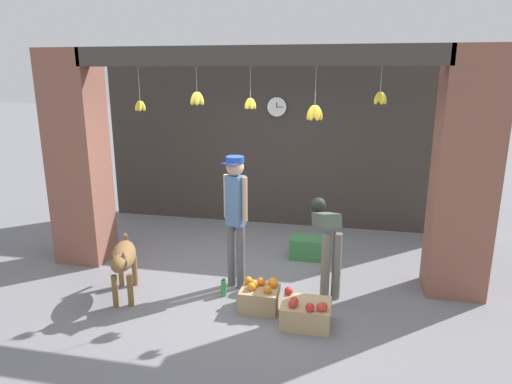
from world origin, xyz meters
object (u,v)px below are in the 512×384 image
object	(u,v)px
worker_stooping	(327,235)
shopkeeper	(236,211)
dog	(123,259)
fruit_crate_apples	(306,313)
produce_box_green	(307,247)
wall_clock	(277,107)
water_bottle	(224,288)
fruit_crate_oranges	(260,296)

from	to	relation	value
worker_stooping	shopkeeper	bearing A→B (deg)	168.35
dog	fruit_crate_apples	world-z (taller)	dog
fruit_crate_apples	produce_box_green	world-z (taller)	fruit_crate_apples
fruit_crate_apples	wall_clock	bearing A→B (deg)	105.00
produce_box_green	water_bottle	size ratio (longest dim) A/B	2.14
worker_stooping	fruit_crate_oranges	bearing A→B (deg)	-156.94
produce_box_green	worker_stooping	bearing A→B (deg)	-71.66
worker_stooping	water_bottle	world-z (taller)	worker_stooping
water_bottle	shopkeeper	bearing A→B (deg)	72.58
wall_clock	fruit_crate_apples	bearing A→B (deg)	-75.00
shopkeeper	produce_box_green	size ratio (longest dim) A/B	3.54
water_bottle	wall_clock	bearing A→B (deg)	86.52
shopkeeper	worker_stooping	xyz separation A→B (m)	(1.14, 0.15, -0.29)
fruit_crate_oranges	produce_box_green	distance (m)	1.70
wall_clock	worker_stooping	bearing A→B (deg)	-66.87
dog	water_bottle	xyz separation A→B (m)	(1.19, 0.29, -0.41)
wall_clock	produce_box_green	bearing A→B (deg)	-63.75
fruit_crate_oranges	wall_clock	bearing A→B (deg)	96.07
worker_stooping	fruit_crate_apples	bearing A→B (deg)	-118.67
shopkeeper	worker_stooping	bearing A→B (deg)	-152.80
fruit_crate_oranges	produce_box_green	world-z (taller)	fruit_crate_oranges
fruit_crate_oranges	fruit_crate_apples	size ratio (longest dim) A/B	0.82
worker_stooping	produce_box_green	size ratio (longest dim) A/B	2.27
dog	worker_stooping	size ratio (longest dim) A/B	0.92
dog	produce_box_green	distance (m)	2.73
shopkeeper	worker_stooping	world-z (taller)	shopkeeper
dog	fruit_crate_oranges	bearing A→B (deg)	71.45
worker_stooping	wall_clock	bearing A→B (deg)	94.05
dog	wall_clock	xyz separation A→B (m)	(1.36, 3.18, 1.62)
produce_box_green	dog	bearing A→B (deg)	-140.38
shopkeeper	produce_box_green	distance (m)	1.65
fruit_crate_apples	water_bottle	distance (m)	1.17
shopkeeper	fruit_crate_apples	world-z (taller)	shopkeeper
fruit_crate_oranges	water_bottle	world-z (taller)	fruit_crate_oranges
dog	produce_box_green	bearing A→B (deg)	108.67
produce_box_green	wall_clock	world-z (taller)	wall_clock
dog	shopkeeper	world-z (taller)	shopkeeper
dog	fruit_crate_oranges	xyz separation A→B (m)	(1.70, 0.07, -0.36)
dog	water_bottle	bearing A→B (deg)	82.64
dog	fruit_crate_oranges	world-z (taller)	dog
worker_stooping	fruit_crate_apples	size ratio (longest dim) A/B	2.06
worker_stooping	fruit_crate_oranges	world-z (taller)	worker_stooping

